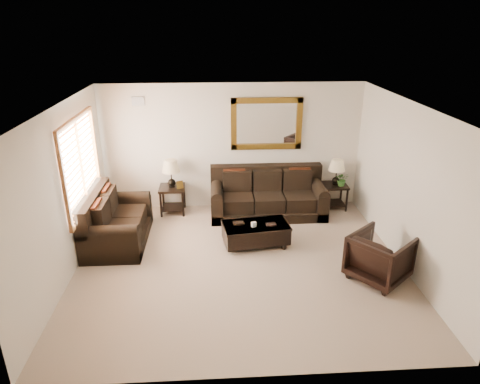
{
  "coord_description": "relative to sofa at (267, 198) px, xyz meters",
  "views": [
    {
      "loc": [
        -0.39,
        -6.31,
        3.91
      ],
      "look_at": [
        0.05,
        0.6,
        1.08
      ],
      "focal_mm": 32.0,
      "sensor_mm": 36.0,
      "label": 1
    }
  ],
  "objects": [
    {
      "name": "window",
      "position": [
        -3.42,
        -1.13,
        1.19
      ],
      "size": [
        0.07,
        1.96,
        1.66
      ],
      "color": "white",
      "rests_on": "room"
    },
    {
      "name": "potted_plant",
      "position": [
        1.61,
        0.09,
        0.31
      ],
      "size": [
        0.34,
        0.36,
        0.24
      ],
      "primitive_type": "imported",
      "rotation": [
        0.0,
        0.0,
        -0.27
      ],
      "color": "#306121",
      "rests_on": "end_table_right"
    },
    {
      "name": "room",
      "position": [
        -0.72,
        -2.03,
        0.99
      ],
      "size": [
        5.51,
        5.01,
        2.71
      ],
      "color": "gray",
      "rests_on": "ground"
    },
    {
      "name": "end_table_right",
      "position": [
        1.5,
        0.18,
        0.37
      ],
      "size": [
        0.51,
        0.51,
        1.11
      ],
      "color": "black",
      "rests_on": "room"
    },
    {
      "name": "armchair",
      "position": [
        1.48,
        -2.6,
        0.07
      ],
      "size": [
        1.13,
        1.13,
        0.85
      ],
      "primitive_type": "imported",
      "rotation": [
        0.0,
        0.0,
        2.26
      ],
      "color": "black",
      "rests_on": "floor"
    },
    {
      "name": "loveseat",
      "position": [
        -3.0,
        -1.08,
        0.0
      ],
      "size": [
        1.04,
        1.75,
        0.98
      ],
      "rotation": [
        0.0,
        0.0,
        1.57
      ],
      "color": "black",
      "rests_on": "room"
    },
    {
      "name": "air_vent",
      "position": [
        -2.62,
        0.45,
        1.99
      ],
      "size": [
        0.25,
        0.02,
        0.18
      ],
      "primitive_type": "cube",
      "color": "#999999",
      "rests_on": "room"
    },
    {
      "name": "sofa",
      "position": [
        0.0,
        0.0,
        0.0
      ],
      "size": [
        2.4,
        1.04,
        0.98
      ],
      "color": "black",
      "rests_on": "room"
    },
    {
      "name": "coffee_table",
      "position": [
        -0.38,
        -1.35,
        -0.1
      ],
      "size": [
        1.28,
        0.81,
        0.51
      ],
      "rotation": [
        0.0,
        0.0,
        0.15
      ],
      "color": "black",
      "rests_on": "room"
    },
    {
      "name": "mirror",
      "position": [
        -0.0,
        0.44,
        1.49
      ],
      "size": [
        1.5,
        0.06,
        1.1
      ],
      "color": "#432C0D",
      "rests_on": "room"
    },
    {
      "name": "end_table_left",
      "position": [
        -2.02,
        0.16,
        0.42
      ],
      "size": [
        0.54,
        0.54,
        1.19
      ],
      "color": "black",
      "rests_on": "room"
    }
  ]
}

